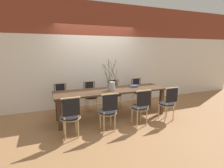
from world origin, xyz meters
The scene contains 13 objects.
ground_plane centered at (0.00, 0.00, 0.00)m, with size 16.00×16.00×0.00m, color #9E7047.
wall_rear centered at (0.00, 1.25, 1.60)m, with size 12.00×0.06×3.20m.
dining_table centered at (0.00, 0.00, 0.66)m, with size 2.94×0.80×0.75m.
chair_near_leftend centered at (-1.19, -0.72, 0.47)m, with size 0.41×0.41×0.87m.
chair_near_left centered at (-0.38, -0.72, 0.47)m, with size 0.41×0.41×0.87m.
chair_near_center centered at (0.43, -0.72, 0.47)m, with size 0.41×0.41×0.87m.
chair_near_right centered at (1.23, -0.72, 0.47)m, with size 0.41×0.41×0.87m.
chair_far_leftend centered at (-1.22, 0.72, 0.47)m, with size 0.41×0.41×0.87m.
chair_far_left centered at (-0.39, 0.72, 0.47)m, with size 0.41×0.41×0.87m.
chair_far_center centered at (0.37, 0.72, 0.47)m, with size 0.41×0.41×0.87m.
chair_far_right centered at (1.20, 0.72, 0.47)m, with size 0.41×0.41×0.87m.
vase_centerpiece centered at (-0.03, -0.07, 0.88)m, with size 0.40×0.42×0.80m.
book_stack centered at (0.69, 0.10, 0.78)m, with size 0.25×0.23×0.05m.
Camera 1 is at (-1.66, -4.11, 1.76)m, focal length 28.00 mm.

